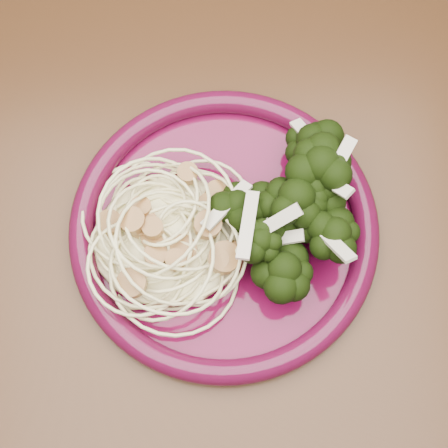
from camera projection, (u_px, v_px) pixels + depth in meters
name	position (u px, v px, depth m)	size (l,w,h in m)	color
dining_table	(151.00, 264.00, 0.66)	(1.20, 0.80, 0.75)	#472814
dinner_plate	(224.00, 228.00, 0.56)	(0.32, 0.32, 0.02)	#530829
spaghetti_pile	(170.00, 236.00, 0.55)	(0.14, 0.12, 0.03)	#FAF4B6
scallop_cluster	(166.00, 221.00, 0.51)	(0.13, 0.13, 0.04)	#AB783D
broccoli_pile	(291.00, 203.00, 0.54)	(0.10, 0.17, 0.06)	black
onion_garnish	(296.00, 187.00, 0.51)	(0.07, 0.11, 0.06)	beige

